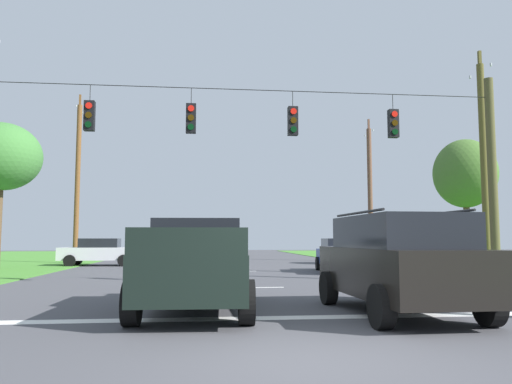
{
  "coord_description": "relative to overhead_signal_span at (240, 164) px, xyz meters",
  "views": [
    {
      "loc": [
        -1.33,
        -6.4,
        1.52
      ],
      "look_at": [
        0.4,
        9.49,
        3.0
      ],
      "focal_mm": 35.35,
      "sensor_mm": 36.0,
      "label": 1
    }
  ],
  "objects": [
    {
      "name": "ground_plane",
      "position": [
        0.1,
        -9.59,
        -3.89
      ],
      "size": [
        120.0,
        120.0,
        0.0
      ],
      "primitive_type": "plane",
      "color": "#47474C"
    },
    {
      "name": "stop_bar_stripe",
      "position": [
        0.1,
        -6.25,
        -3.89
      ],
      "size": [
        15.01,
        0.45,
        0.01
      ],
      "primitive_type": "cube",
      "color": "white",
      "rests_on": "ground"
    },
    {
      "name": "lane_dash_0",
      "position": [
        0.1,
        -0.25,
        -3.89
      ],
      "size": [
        2.5,
        0.15,
        0.01
      ],
      "primitive_type": "cube",
      "rotation": [
        0.0,
        0.0,
        1.57
      ],
      "color": "white",
      "rests_on": "ground"
    },
    {
      "name": "lane_dash_1",
      "position": [
        0.1,
        7.66,
        -3.89
      ],
      "size": [
        2.5,
        0.15,
        0.01
      ],
      "primitive_type": "cube",
      "rotation": [
        0.0,
        0.0,
        1.57
      ],
      "color": "white",
      "rests_on": "ground"
    },
    {
      "name": "lane_dash_2",
      "position": [
        0.1,
        13.15,
        -3.89
      ],
      "size": [
        2.5,
        0.15,
        0.01
      ],
      "primitive_type": "cube",
      "rotation": [
        0.0,
        0.0,
        1.57
      ],
      "color": "white",
      "rests_on": "ground"
    },
    {
      "name": "lane_dash_3",
      "position": [
        0.1,
        23.31,
        -3.89
      ],
      "size": [
        2.5,
        0.15,
        0.01
      ],
      "primitive_type": "cube",
      "rotation": [
        0.0,
        0.0,
        1.57
      ],
      "color": "white",
      "rests_on": "ground"
    },
    {
      "name": "overhead_signal_span",
      "position": [
        0.0,
        0.0,
        0.0
      ],
      "size": [
        17.55,
        0.31,
        7.03
      ],
      "color": "#4E492A",
      "rests_on": "ground"
    },
    {
      "name": "pickup_truck",
      "position": [
        -1.34,
        -5.04,
        -2.93
      ],
      "size": [
        2.47,
        5.48,
        1.95
      ],
      "color": "black",
      "rests_on": "ground"
    },
    {
      "name": "suv_black",
      "position": [
        2.74,
        -6.06,
        -2.83
      ],
      "size": [
        2.3,
        4.84,
        2.05
      ],
      "color": "black",
      "rests_on": "ground"
    },
    {
      "name": "distant_car_crossing_white",
      "position": [
        -1.17,
        10.92,
        -3.11
      ],
      "size": [
        2.09,
        4.34,
        1.52
      ],
      "color": "silver",
      "rests_on": "ground"
    },
    {
      "name": "distant_car_oncoming",
      "position": [
        5.17,
        6.5,
        -3.11
      ],
      "size": [
        2.33,
        4.45,
        1.52
      ],
      "color": "navy",
      "rests_on": "ground"
    },
    {
      "name": "distant_car_far_parked",
      "position": [
        -6.87,
        13.21,
        -3.11
      ],
      "size": [
        4.34,
        2.1,
        1.52
      ],
      "color": "silver",
      "rests_on": "ground"
    },
    {
      "name": "utility_pole_mid_right",
      "position": [
        10.02,
        2.88,
        0.57
      ],
      "size": [
        0.28,
        1.62,
        9.17
      ],
      "color": "brown",
      "rests_on": "ground"
    },
    {
      "name": "utility_pole_far_right",
      "position": [
        10.03,
        16.63,
        0.71
      ],
      "size": [
        0.32,
        1.79,
        9.6
      ],
      "color": "brown",
      "rests_on": "ground"
    },
    {
      "name": "utility_pole_far_left",
      "position": [
        -8.93,
        16.2,
        1.22
      ],
      "size": [
        0.3,
        1.8,
        10.59
      ],
      "color": "brown",
      "rests_on": "ground"
    },
    {
      "name": "tree_roadside_right",
      "position": [
        13.4,
        10.45,
        1.21
      ],
      "size": [
        3.46,
        3.46,
        7.05
      ],
      "color": "brown",
      "rests_on": "ground"
    },
    {
      "name": "tree_roadside_far_right",
      "position": [
        -11.14,
        9.93,
        1.65
      ],
      "size": [
        3.89,
        3.89,
        7.26
      ],
      "color": "brown",
      "rests_on": "ground"
    }
  ]
}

